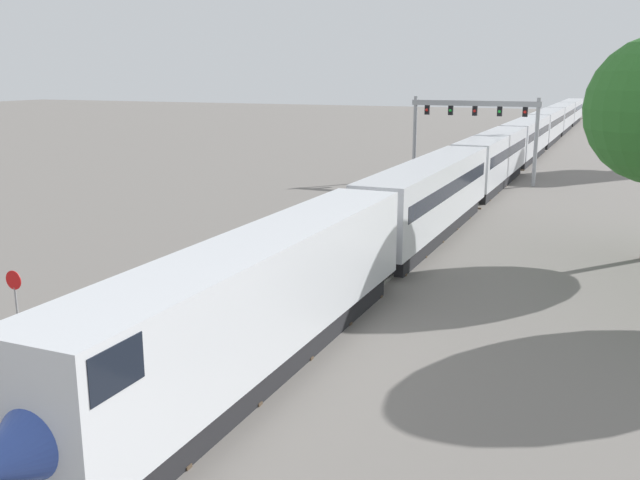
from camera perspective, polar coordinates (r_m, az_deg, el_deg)
name	(u,v)px	position (r m, az deg, el deg)	size (l,w,h in m)	color
ground_plane	(136,413)	(23.17, -14.63, -13.40)	(400.00, 400.00, 0.00)	slate
track_main	(509,172)	(77.55, 15.03, 5.35)	(2.60, 200.00, 0.16)	slate
track_near	(404,198)	(59.37, 6.80, 3.38)	(2.60, 160.00, 0.16)	slate
passenger_train	(527,138)	(89.74, 16.38, 7.94)	(3.04, 157.57, 4.80)	silver
signal_gantry	(474,120)	(68.98, 12.36, 9.46)	(12.10, 0.49, 8.07)	#999BA0
stop_sign	(15,296)	(29.78, -23.39, -4.15)	(0.76, 0.08, 2.88)	gray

